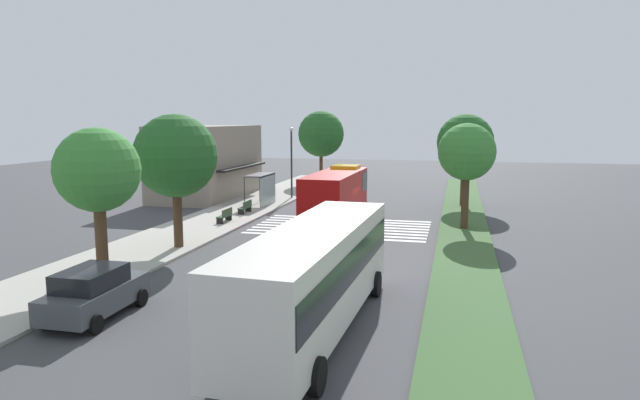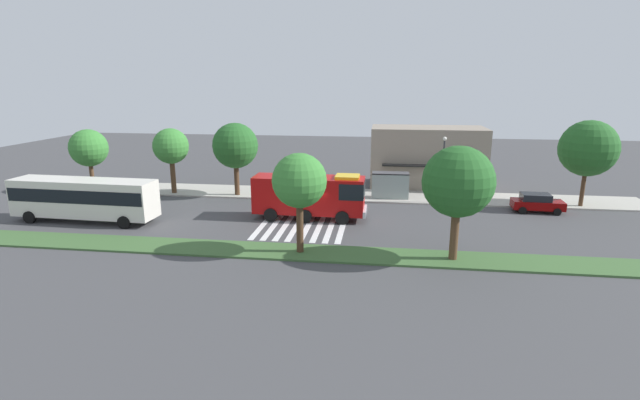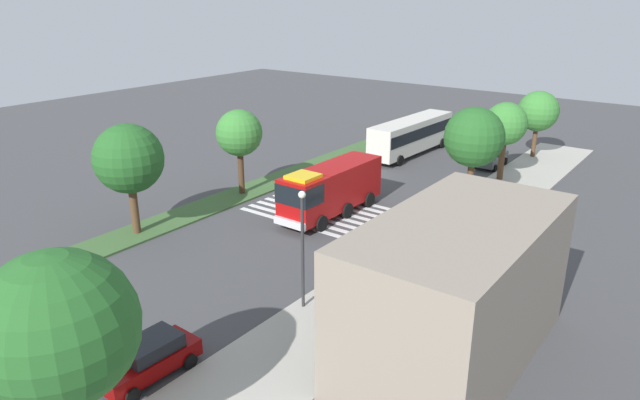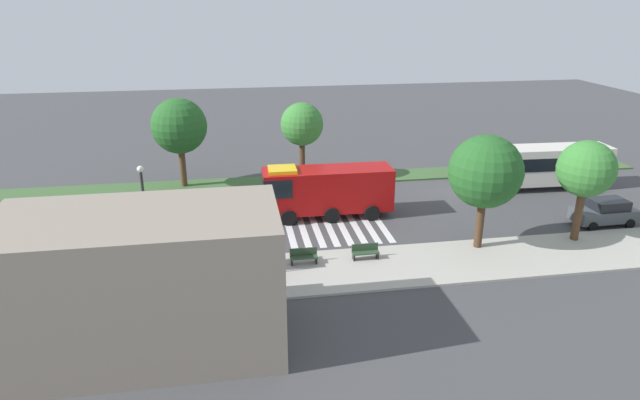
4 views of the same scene
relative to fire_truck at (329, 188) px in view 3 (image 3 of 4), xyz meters
The scene contains 19 objects.
ground_plane 2.10m from the fire_truck, 75.43° to the right, with size 120.00×120.00×0.00m, color #424244.
sidewalk 8.65m from the fire_truck, 89.28° to the left, with size 60.00×5.21×0.14m, color #ADA89E.
median_strip 8.36m from the fire_truck, 89.25° to the right, with size 60.00×3.00×0.14m, color #3D6033.
crosswalk 2.16m from the fire_truck, 142.61° to the right, with size 6.75×11.19×0.01m.
fire_truck is the anchor object (origin of this frame).
parked_car_west 19.41m from the fire_truck, 166.24° to the left, with size 4.31×2.16×1.80m.
parked_car_mid 19.57m from the fire_truck, 13.66° to the left, with size 4.29×2.15×1.63m.
transit_bus 18.43m from the fire_truck, 169.99° to the right, with size 11.89×3.19×3.45m.
bus_stop_shelter 9.70m from the fire_truck, 48.89° to the left, with size 3.50×1.40×2.46m.
bench_near_shelter 7.82m from the fire_truck, 71.99° to the left, with size 1.60×0.50×0.90m.
bench_west_of_shelter 7.56m from the fire_truck, 100.17° to the left, with size 1.60×0.50×0.90m.
street_lamp 12.89m from the fire_truck, 30.11° to the left, with size 0.36×0.36×6.09m.
storefront_building 17.37m from the fire_truck, 53.68° to the left, with size 11.84×6.72×6.35m.
sidewalk_tree_far_west 25.06m from the fire_truck, 164.16° to the left, with size 3.77×3.77×6.25m.
sidewalk_tree_west 16.88m from the fire_truck, 155.87° to the left, with size 3.50×3.50×6.46m.
sidewalk_tree_center 11.37m from the fire_truck, 141.67° to the left, with size 4.39×4.39×7.07m.
sidewalk_tree_east 24.63m from the fire_truck, 16.20° to the left, with size 4.93×4.93×7.68m.
median_tree_far_west 8.61m from the fire_truck, 87.51° to the right, with size 3.53×3.53×6.56m.
median_tree_west 13.38m from the fire_truck, 38.59° to the right, with size 4.40×4.40×7.20m.
Camera 3 is at (30.53, 22.43, 14.86)m, focal length 32.07 mm.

